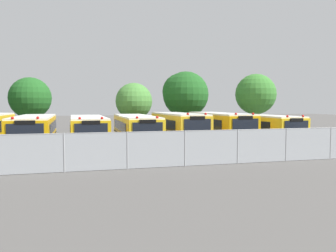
# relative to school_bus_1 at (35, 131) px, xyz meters

# --- Properties ---
(ground_plane) EXTENTS (160.00, 160.00, 0.00)m
(ground_plane) POSITION_rel_school_bus_1_xyz_m (7.47, -0.03, -1.40)
(ground_plane) COLOR #514F4C
(school_bus_1) EXTENTS (2.75, 10.90, 2.65)m
(school_bus_1) POSITION_rel_school_bus_1_xyz_m (0.00, 0.00, 0.00)
(school_bus_1) COLOR #EAA80C
(school_bus_1) RESTS_ON ground_plane
(school_bus_2) EXTENTS (2.76, 9.74, 2.57)m
(school_bus_2) POSITION_rel_school_bus_1_xyz_m (3.81, 0.05, -0.04)
(school_bus_2) COLOR yellow
(school_bus_2) RESTS_ON ground_plane
(school_bus_3) EXTENTS (2.63, 10.85, 2.61)m
(school_bus_3) POSITION_rel_school_bus_1_xyz_m (7.53, 0.11, -0.02)
(school_bus_3) COLOR yellow
(school_bus_3) RESTS_ON ground_plane
(school_bus_4) EXTENTS (2.55, 9.24, 2.78)m
(school_bus_4) POSITION_rel_school_bus_1_xyz_m (11.03, -0.17, 0.06)
(school_bus_4) COLOR yellow
(school_bus_4) RESTS_ON ground_plane
(school_bus_5) EXTENTS (2.77, 10.21, 2.77)m
(school_bus_5) POSITION_rel_school_bus_1_xyz_m (14.79, 0.14, 0.06)
(school_bus_5) COLOR #EAA80C
(school_bus_5) RESTS_ON ground_plane
(school_bus_6) EXTENTS (2.51, 11.10, 2.59)m
(school_bus_6) POSITION_rel_school_bus_1_xyz_m (18.43, 0.05, -0.03)
(school_bus_6) COLOR yellow
(school_bus_6) RESTS_ON ground_plane
(tree_1) EXTENTS (4.30, 4.30, 6.19)m
(tree_1) POSITION_rel_school_bus_1_xyz_m (-1.68, 11.15, 2.69)
(tree_1) COLOR #4C3823
(tree_1) RESTS_ON ground_plane
(tree_2) EXTENTS (3.87, 3.87, 5.64)m
(tree_2) POSITION_rel_school_bus_1_xyz_m (8.71, 8.62, 2.38)
(tree_2) COLOR #4C3823
(tree_2) RESTS_ON ground_plane
(tree_3) EXTENTS (5.22, 5.18, 7.09)m
(tree_3) POSITION_rel_school_bus_1_xyz_m (14.72, 9.80, 3.21)
(tree_3) COLOR #4C3823
(tree_3) RESTS_ON ground_plane
(tree_4) EXTENTS (4.74, 4.74, 6.95)m
(tree_4) POSITION_rel_school_bus_1_xyz_m (23.42, 9.03, 3.19)
(tree_4) COLOR #4C3823
(tree_4) RESTS_ON ground_plane
(chainlink_fence) EXTENTS (28.19, 0.07, 1.96)m
(chainlink_fence) POSITION_rel_school_bus_1_xyz_m (7.10, -9.31, -0.38)
(chainlink_fence) COLOR #9EA0A3
(chainlink_fence) RESTS_ON ground_plane
(traffic_cone) EXTENTS (0.39, 0.39, 0.51)m
(traffic_cone) POSITION_rel_school_bus_1_xyz_m (15.26, -7.64, -1.14)
(traffic_cone) COLOR #EA5914
(traffic_cone) RESTS_ON ground_plane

